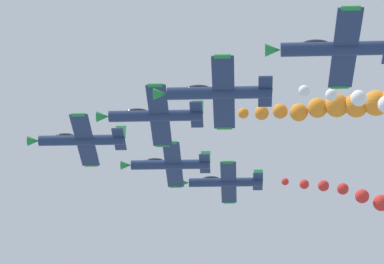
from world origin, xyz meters
TOP-DOWN VIEW (x-y plane):
  - airplane_lead at (3.92, 12.06)m, footprint 9.17×10.35m
  - airplane_left_inner at (-3.80, 3.54)m, footprint 9.06×10.35m
  - smoke_trail_left_inner at (-6.32, -16.63)m, footprint 5.84×19.51m
  - airplane_right_inner at (13.57, 3.40)m, footprint 9.20×10.35m
  - airplane_left_outer at (-12.58, -2.80)m, footprint 8.98×10.35m
  - airplane_right_outer at (21.55, -2.86)m, footprint 9.18×10.35m
  - airplane_trailing at (-21.44, -12.24)m, footprint 9.20×10.35m

SIDE VIEW (x-z plane):
  - airplane_left_outer at x=-12.58m, z-range 85.71..89.68m
  - airplane_trailing at x=-21.44m, z-range 86.24..89.69m
  - airplane_right_outer at x=21.55m, z-range 86.39..89.87m
  - airplane_right_inner at x=13.57m, z-range 86.62..90.07m
  - airplane_lead at x=3.92m, z-range 86.80..90.29m
  - airplane_left_inner at x=-3.80m, z-range 86.72..90.45m
  - smoke_trail_left_inner at x=-6.32m, z-range 87.16..90.16m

